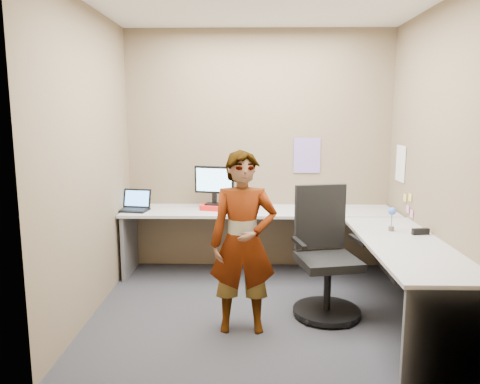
{
  "coord_description": "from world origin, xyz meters",
  "views": [
    {
      "loc": [
        -0.1,
        -4.04,
        1.78
      ],
      "look_at": [
        -0.19,
        0.25,
        1.05
      ],
      "focal_mm": 35.0,
      "sensor_mm": 36.0,
      "label": 1
    }
  ],
  "objects_px": {
    "monitor": "(214,182)",
    "person": "(243,243)",
    "office_chair": "(325,264)",
    "desk": "(305,237)"
  },
  "relations": [
    {
      "from": "desk",
      "to": "person",
      "type": "relative_size",
      "value": 2.0
    },
    {
      "from": "monitor",
      "to": "office_chair",
      "type": "distance_m",
      "value": 1.59
    },
    {
      "from": "office_chair",
      "to": "person",
      "type": "xyz_separation_m",
      "value": [
        -0.72,
        -0.34,
        0.28
      ]
    },
    {
      "from": "monitor",
      "to": "person",
      "type": "relative_size",
      "value": 0.29
    },
    {
      "from": "monitor",
      "to": "person",
      "type": "xyz_separation_m",
      "value": [
        0.34,
        -1.38,
        -0.29
      ]
    },
    {
      "from": "person",
      "to": "office_chair",
      "type": "bearing_deg",
      "value": 23.04
    },
    {
      "from": "monitor",
      "to": "office_chair",
      "type": "height_order",
      "value": "monitor"
    },
    {
      "from": "desk",
      "to": "monitor",
      "type": "height_order",
      "value": "monitor"
    },
    {
      "from": "desk",
      "to": "monitor",
      "type": "bearing_deg",
      "value": 146.75
    },
    {
      "from": "desk",
      "to": "monitor",
      "type": "relative_size",
      "value": 6.79
    }
  ]
}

